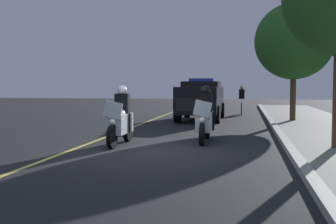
{
  "coord_description": "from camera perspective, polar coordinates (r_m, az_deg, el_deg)",
  "views": [
    {
      "loc": [
        10.45,
        2.32,
        1.73
      ],
      "look_at": [
        -1.95,
        0.0,
        0.9
      ],
      "focal_mm": 44.09,
      "sensor_mm": 36.0,
      "label": 1
    }
  ],
  "objects": [
    {
      "name": "police_motorcycle_lead_right",
      "position": [
        12.56,
        5.12,
        -0.96
      ],
      "size": [
        2.14,
        0.56,
        1.72
      ],
      "color": "black",
      "rests_on": "ground"
    },
    {
      "name": "curb_strip",
      "position": [
        10.64,
        16.8,
        -5.34
      ],
      "size": [
        48.0,
        0.24,
        0.15
      ],
      "primitive_type": "cube",
      "color": "#9E9B93",
      "rests_on": "ground"
    },
    {
      "name": "lane_stripe_center",
      "position": [
        11.52,
        -12.71,
        -4.95
      ],
      "size": [
        48.0,
        0.12,
        0.01
      ],
      "primitive_type": "cube",
      "color": "#E0D14C",
      "rests_on": "ground"
    },
    {
      "name": "tree_far_back",
      "position": [
        19.99,
        17.03,
        9.32
      ],
      "size": [
        3.57,
        3.57,
        5.38
      ],
      "color": "#4C3823",
      "rests_on": "sidewalk_strip"
    },
    {
      "name": "police_motorcycle_lead_left",
      "position": [
        11.96,
        -6.58,
        -1.2
      ],
      "size": [
        2.14,
        0.56,
        1.72
      ],
      "color": "black",
      "rests_on": "ground"
    },
    {
      "name": "ground_plane",
      "position": [
        10.84,
        -1.91,
        -5.42
      ],
      "size": [
        80.0,
        80.0,
        0.0
      ],
      "primitive_type": "plane",
      "color": "black"
    },
    {
      "name": "police_suv",
      "position": [
        20.31,
        4.59,
        1.88
      ],
      "size": [
        4.92,
        2.11,
        2.05
      ],
      "color": "black",
      "rests_on": "ground"
    },
    {
      "name": "cyclist_background",
      "position": [
        24.21,
        10.15,
        1.61
      ],
      "size": [
        1.76,
        0.32,
        1.69
      ],
      "color": "black",
      "rests_on": "ground"
    }
  ]
}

